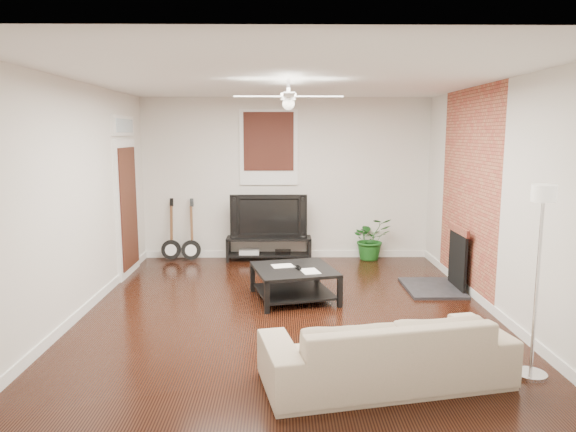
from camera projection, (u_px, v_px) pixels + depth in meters
room at (288, 200)px, 6.21m from camera, size 5.01×6.01×2.81m
brick_accent at (468, 191)px, 7.23m from camera, size 0.02×2.20×2.80m
fireplace at (444, 258)px, 7.37m from camera, size 0.80×1.10×0.92m
window_back at (269, 147)px, 9.06m from camera, size 1.00×0.06×1.30m
door_left at (127, 195)px, 8.08m from camera, size 0.08×1.00×2.50m
tv_stand at (269, 249)px, 9.14m from camera, size 1.46×0.39×0.41m
tv at (269, 215)px, 9.07m from camera, size 1.31×0.17×0.75m
coffee_table at (294, 283)px, 6.98m from camera, size 1.22×1.22×0.42m
sofa at (385, 348)px, 4.61m from camera, size 2.27×1.26×0.63m
floor_lamp at (537, 282)px, 4.64m from camera, size 0.34×0.34×1.75m
potted_plant at (371, 238)px, 9.17m from camera, size 0.79×0.73×0.75m
guitar_left at (170, 230)px, 9.03m from camera, size 0.36×0.26×1.09m
guitar_right at (191, 230)px, 9.01m from camera, size 0.38×0.30×1.09m
ceiling_fan at (288, 97)px, 6.02m from camera, size 1.24×1.24×0.32m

